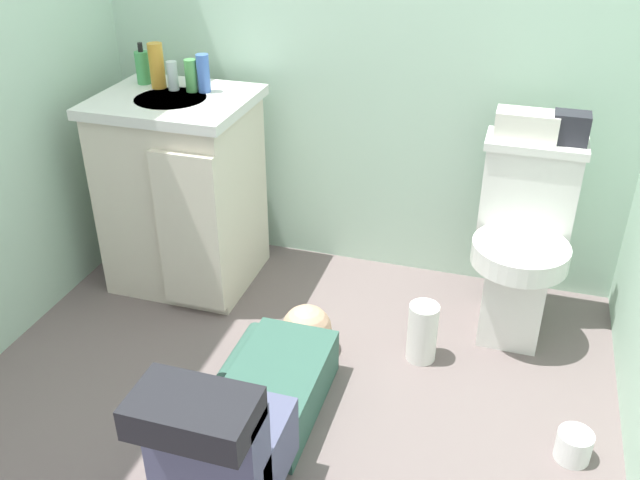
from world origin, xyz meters
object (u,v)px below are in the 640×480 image
toilet (521,243)px  toiletry_bag (571,128)px  faucet (188,74)px  bottle_blue (203,73)px  tissue_box (527,125)px  vanity_cabinet (183,191)px  bottle_amber (157,66)px  toilet_paper_roll (574,445)px  person_plumber (253,405)px  bottle_clear (173,76)px  paper_towel_roll (422,332)px  bottle_green (191,76)px  soap_dispenser (143,67)px

toilet → toiletry_bag: size_ratio=6.05×
faucet → bottle_blue: (0.09, -0.05, 0.02)m
toilet → toiletry_bag: toiletry_bag is taller
tissue_box → toiletry_bag: 0.15m
vanity_cabinet → bottle_amber: 0.51m
vanity_cabinet → toilet_paper_roll: (1.61, -0.61, -0.37)m
faucet → tissue_box: size_ratio=0.45×
faucet → person_plumber: size_ratio=0.09×
bottle_clear → bottle_amber: bearing=172.3°
toiletry_bag → paper_towel_roll: (-0.40, -0.41, -0.69)m
person_plumber → toiletry_bag: bearing=50.3°
faucet → person_plumber: 1.38m
bottle_green → toilet_paper_roll: bottle_green is taller
soap_dispenser → bottle_clear: size_ratio=1.46×
toilet → person_plumber: bearing=-128.5°
tissue_box → bottle_amber: bearing=-178.1°
person_plumber → bottle_blue: 1.32m
toiletry_bag → faucet: bearing=179.8°
toilet → paper_towel_roll: 0.51m
faucet → bottle_clear: (-0.03, -0.06, 0.01)m
toilet → bottle_blue: (-1.28, 0.05, 0.53)m
faucet → bottle_clear: 0.07m
vanity_cabinet → toiletry_bag: bearing=5.5°
person_plumber → paper_towel_roll: size_ratio=4.56×
toiletry_bag → soap_dispenser: 1.67m
toilet_paper_roll → toilet: bearing=109.7°
soap_dispenser → bottle_amber: bearing=-20.8°
bottle_clear → bottle_green: (0.08, 0.00, 0.01)m
toilet → person_plumber: toilet is taller
toiletry_bag → bottle_clear: bearing=-177.8°
faucet → bottle_blue: bottle_blue is taller
vanity_cabinet → person_plumber: 1.10m
bottle_clear → tissue_box: bearing=2.4°
paper_towel_roll → tissue_box: bearing=58.1°
toilet → paper_towel_roll: (-0.30, -0.32, -0.25)m
vanity_cabinet → paper_towel_roll: bearing=-14.0°
soap_dispenser → paper_towel_roll: bearing=-17.3°
toilet → bottle_amber: bottle_amber is taller
toilet → tissue_box: (-0.05, 0.09, 0.43)m
toilet → tissue_box: size_ratio=3.41×
bottle_clear → toilet: bearing=-1.4°
toilet → toilet_paper_roll: toilet is taller
faucet → tissue_box: faucet is taller
bottle_amber → bottle_clear: bearing=-7.7°
bottle_blue → toilet_paper_roll: 1.88m
bottle_clear → paper_towel_roll: size_ratio=0.49×
vanity_cabinet → bottle_clear: size_ratio=7.21×
person_plumber → toiletry_bag: toiletry_bag is taller
toilet → bottle_clear: bearing=178.6°
person_plumber → soap_dispenser: (-0.84, 0.99, 0.71)m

